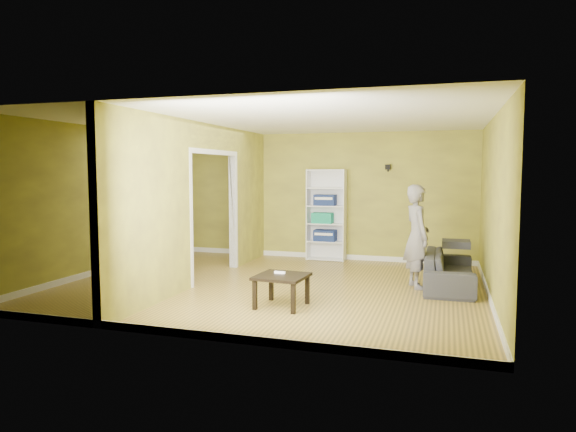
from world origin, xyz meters
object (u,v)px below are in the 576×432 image
(coffee_table, at_px, (282,280))
(chair_near, at_px, (137,245))
(bookshelf, at_px, (327,215))
(person, at_px, (417,227))
(chair_left, at_px, (118,239))
(chair_far, at_px, (175,240))
(dining_table, at_px, (152,230))
(sofa, at_px, (450,264))

(coffee_table, height_order, chair_near, chair_near)
(bookshelf, distance_m, chair_near, 3.81)
(bookshelf, bearing_deg, person, -47.49)
(chair_left, bearing_deg, coffee_table, 62.37)
(chair_left, height_order, chair_far, chair_left)
(bookshelf, height_order, chair_far, bookshelf)
(bookshelf, relative_size, chair_far, 2.12)
(person, relative_size, dining_table, 1.51)
(person, bearing_deg, chair_left, 63.65)
(person, distance_m, chair_far, 4.89)
(person, bearing_deg, chair_far, 55.33)
(bookshelf, bearing_deg, chair_left, -154.16)
(sofa, bearing_deg, bookshelf, 51.55)
(dining_table, relative_size, chair_near, 1.20)
(sofa, xyz_separation_m, dining_table, (-5.36, 0.08, 0.34))
(person, relative_size, chair_far, 2.16)
(chair_near, distance_m, chair_far, 1.35)
(person, xyz_separation_m, chair_left, (-5.65, 0.28, -0.45))
(person, bearing_deg, bookshelf, 18.99)
(bookshelf, relative_size, dining_table, 1.49)
(person, bearing_deg, sofa, -92.52)
(chair_far, bearing_deg, chair_left, 37.28)
(chair_near, bearing_deg, chair_left, 124.63)
(chair_left, bearing_deg, person, 86.07)
(chair_near, bearing_deg, coffee_table, -40.16)
(chair_left, height_order, chair_near, chair_near)
(person, relative_size, chair_left, 1.89)
(sofa, height_order, bookshelf, bookshelf)
(bookshelf, height_order, chair_near, bookshelf)
(dining_table, height_order, chair_far, chair_far)
(dining_table, distance_m, chair_near, 0.71)
(coffee_table, distance_m, chair_near, 3.37)
(coffee_table, bearing_deg, bookshelf, 93.82)
(coffee_table, xyz_separation_m, chair_far, (-3.11, 2.65, 0.07))
(dining_table, xyz_separation_m, chair_left, (-0.78, 0.01, -0.20))
(chair_left, relative_size, chair_near, 0.96)
(bookshelf, distance_m, coffee_table, 3.85)
(person, distance_m, chair_near, 4.80)
(person, height_order, chair_far, person)
(chair_near, bearing_deg, sofa, -10.89)
(bookshelf, xyz_separation_m, dining_table, (-2.95, -1.82, -0.23))
(bookshelf, bearing_deg, coffee_table, -86.18)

